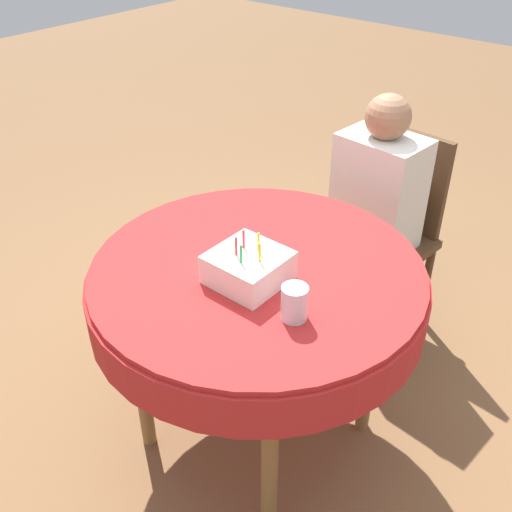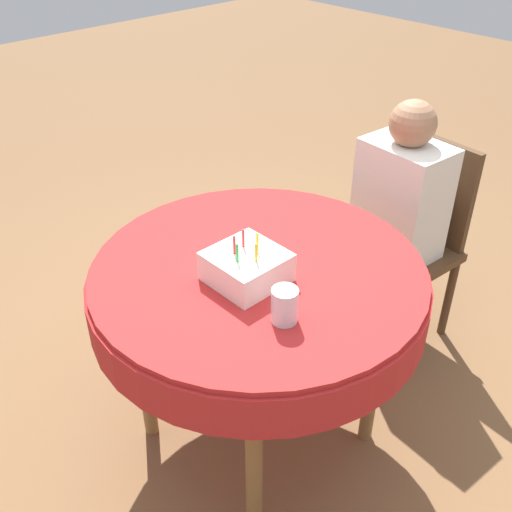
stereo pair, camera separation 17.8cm
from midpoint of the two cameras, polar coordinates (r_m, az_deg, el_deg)
ground_plane at (r=2.35m, az=-2.15°, el=-16.57°), size 12.00×12.00×0.00m
dining_table at (r=1.88m, az=-2.58°, el=-3.41°), size 1.05×1.05×0.77m
chair at (r=2.63m, az=10.15°, el=2.70°), size 0.47×0.47×0.88m
person at (r=2.48m, az=9.19°, el=5.23°), size 0.35×0.35×1.08m
birthday_cake at (r=1.74m, az=-3.64°, el=-1.19°), size 0.21×0.21×0.15m
drinking_glass at (r=1.60m, az=0.52°, el=-4.59°), size 0.07×0.07×0.10m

